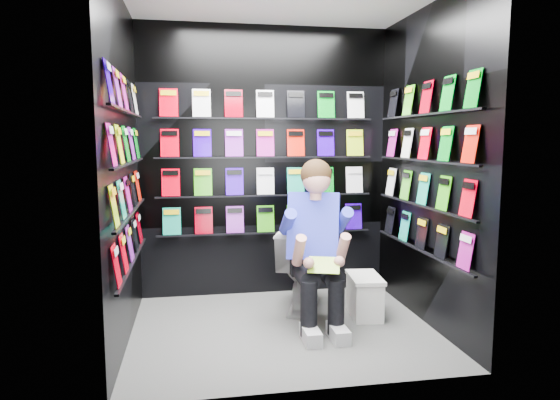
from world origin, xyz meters
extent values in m
plane|color=#555553|center=(0.00, 0.00, 0.00)|extent=(2.40, 2.40, 0.00)
cube|color=black|center=(0.00, 1.00, 1.30)|extent=(2.40, 0.04, 2.60)
cube|color=black|center=(0.00, -1.00, 1.30)|extent=(2.40, 0.04, 2.60)
cube|color=black|center=(-1.20, 0.00, 1.30)|extent=(0.04, 2.00, 2.60)
cube|color=black|center=(1.20, 0.00, 1.30)|extent=(0.04, 2.00, 2.60)
imported|color=white|center=(0.27, 0.48, 0.37)|extent=(0.64, 0.85, 0.73)
cube|color=silver|center=(0.75, 0.18, 0.16)|extent=(0.28, 0.45, 0.32)
cube|color=silver|center=(0.75, 0.18, 0.34)|extent=(0.31, 0.48, 0.03)
cube|color=green|center=(0.27, -0.25, 0.58)|extent=(0.27, 0.21, 0.10)
camera|label=1|loc=(-0.69, -3.81, 1.52)|focal=32.00mm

